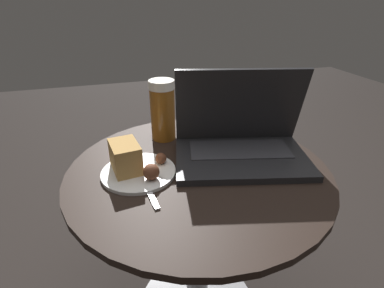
% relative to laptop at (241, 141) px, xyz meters
% --- Properties ---
extents(table, '(0.69, 0.69, 0.57)m').
position_rel_laptop_xyz_m(table, '(-0.13, -0.02, -0.21)').
color(table, '#9E9EA3').
rests_on(table, ground_plane).
extents(laptop, '(0.40, 0.32, 0.24)m').
position_rel_laptop_xyz_m(laptop, '(0.00, 0.00, 0.00)').
color(laptop, '#232326').
rests_on(laptop, table).
extents(beer_glass, '(0.08, 0.08, 0.19)m').
position_rel_laptop_xyz_m(beer_glass, '(-0.18, 0.18, 0.04)').
color(beer_glass, brown).
rests_on(beer_glass, table).
extents(snack_plate, '(0.19, 0.19, 0.08)m').
position_rel_laptop_xyz_m(snack_plate, '(-0.30, -0.00, -0.02)').
color(snack_plate, white).
rests_on(snack_plate, table).
extents(fork, '(0.04, 0.20, 0.00)m').
position_rel_laptop_xyz_m(fork, '(-0.28, -0.05, -0.05)').
color(fork, silver).
rests_on(fork, table).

